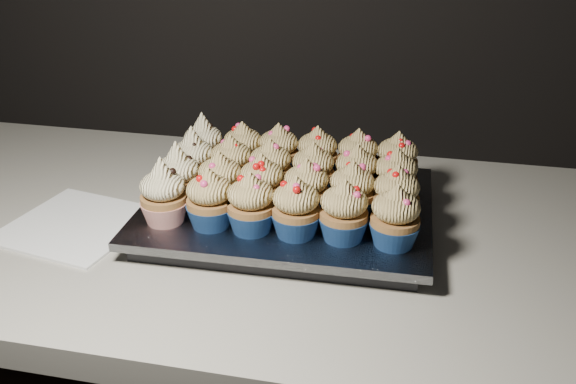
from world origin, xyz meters
name	(u,v)px	position (x,y,z in m)	size (l,w,h in m)	color
worktop	(308,239)	(0.00, 1.70, 0.88)	(2.44, 0.64, 0.04)	beige
napkin	(76,225)	(-0.33, 1.63, 0.90)	(0.18, 0.18, 0.00)	white
baking_tray	(288,216)	(-0.03, 1.70, 0.91)	(0.37, 0.28, 0.02)	black
foil_lining	(288,206)	(-0.03, 1.70, 0.93)	(0.40, 0.31, 0.01)	silver
cupcake_0	(163,195)	(-0.18, 1.61, 0.97)	(0.06, 0.06, 0.10)	#B32618
cupcake_1	(210,200)	(-0.12, 1.61, 0.97)	(0.06, 0.06, 0.08)	navy
cupcake_2	(251,205)	(-0.06, 1.61, 0.97)	(0.06, 0.06, 0.08)	navy
cupcake_3	(296,209)	(0.00, 1.61, 0.97)	(0.06, 0.06, 0.08)	navy
cupcake_4	(344,212)	(0.06, 1.62, 0.97)	(0.06, 0.06, 0.08)	navy
cupcake_5	(395,218)	(0.12, 1.62, 0.97)	(0.06, 0.06, 0.08)	navy
cupcake_6	(178,177)	(-0.18, 1.67, 0.97)	(0.06, 0.06, 0.10)	#B32618
cupcake_7	(220,182)	(-0.12, 1.67, 0.97)	(0.06, 0.06, 0.08)	navy
cupcake_8	(262,185)	(-0.06, 1.68, 0.97)	(0.06, 0.06, 0.08)	navy
cupcake_9	(306,190)	(0.00, 1.67, 0.97)	(0.06, 0.06, 0.08)	navy
cupcake_10	(352,192)	(0.06, 1.68, 0.97)	(0.06, 0.06, 0.08)	navy
cupcake_11	(396,197)	(0.12, 1.68, 0.97)	(0.06, 0.06, 0.08)	navy
cupcake_12	(193,161)	(-0.18, 1.73, 0.97)	(0.06, 0.06, 0.10)	#B32618
cupcake_13	(231,164)	(-0.12, 1.73, 0.97)	(0.06, 0.06, 0.08)	navy
cupcake_14	(270,168)	(-0.06, 1.73, 0.97)	(0.06, 0.06, 0.08)	navy
cupcake_15	(313,172)	(0.00, 1.73, 0.97)	(0.06, 0.06, 0.08)	navy
cupcake_16	(356,174)	(0.06, 1.74, 0.97)	(0.06, 0.06, 0.08)	navy
cupcake_17	(395,178)	(0.12, 1.74, 0.97)	(0.06, 0.06, 0.08)	navy
cupcake_18	(204,145)	(-0.18, 1.79, 0.97)	(0.06, 0.06, 0.10)	#B32618
cupcake_19	(243,150)	(-0.12, 1.79, 0.97)	(0.06, 0.06, 0.08)	navy
cupcake_20	(279,152)	(-0.06, 1.80, 0.97)	(0.06, 0.06, 0.08)	navy
cupcake_21	(317,155)	(0.00, 1.80, 0.97)	(0.06, 0.06, 0.08)	navy
cupcake_22	(358,157)	(0.06, 1.80, 0.97)	(0.06, 0.06, 0.08)	navy
cupcake_23	(397,160)	(0.12, 1.80, 0.97)	(0.06, 0.06, 0.08)	navy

